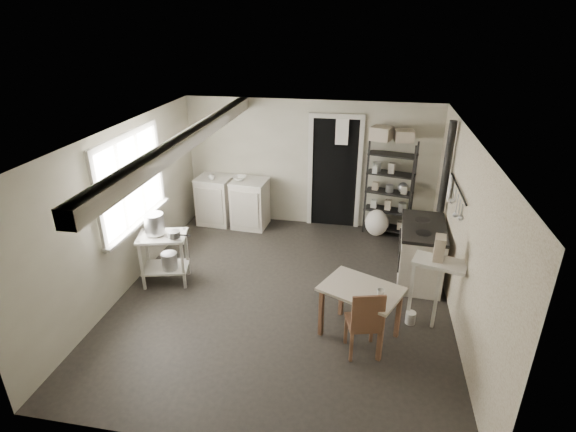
% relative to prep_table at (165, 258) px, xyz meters
% --- Properties ---
extents(floor, '(5.00, 5.00, 0.00)m').
position_rel_prep_table_xyz_m(floor, '(1.77, -0.06, -0.40)').
color(floor, black).
rests_on(floor, ground).
extents(ceiling, '(5.00, 5.00, 0.00)m').
position_rel_prep_table_xyz_m(ceiling, '(1.77, -0.06, 1.90)').
color(ceiling, white).
rests_on(ceiling, wall_back).
extents(wall_back, '(4.50, 0.02, 2.30)m').
position_rel_prep_table_xyz_m(wall_back, '(1.77, 2.44, 0.75)').
color(wall_back, '#B6B19B').
rests_on(wall_back, ground).
extents(wall_front, '(4.50, 0.02, 2.30)m').
position_rel_prep_table_xyz_m(wall_front, '(1.77, -2.56, 0.75)').
color(wall_front, '#B6B19B').
rests_on(wall_front, ground).
extents(wall_left, '(0.02, 5.00, 2.30)m').
position_rel_prep_table_xyz_m(wall_left, '(-0.48, -0.06, 0.75)').
color(wall_left, '#B6B19B').
rests_on(wall_left, ground).
extents(wall_right, '(0.02, 5.00, 2.30)m').
position_rel_prep_table_xyz_m(wall_right, '(4.02, -0.06, 0.75)').
color(wall_right, '#B6B19B').
rests_on(wall_right, ground).
extents(window, '(0.12, 1.76, 1.28)m').
position_rel_prep_table_xyz_m(window, '(-0.45, 0.14, 1.10)').
color(window, beige).
rests_on(window, wall_left).
extents(doorway, '(0.96, 0.10, 2.08)m').
position_rel_prep_table_xyz_m(doorway, '(2.22, 2.41, 0.60)').
color(doorway, beige).
rests_on(doorway, ground).
extents(ceiling_beam, '(0.18, 5.00, 0.18)m').
position_rel_prep_table_xyz_m(ceiling_beam, '(0.57, -0.06, 1.80)').
color(ceiling_beam, beige).
rests_on(ceiling_beam, ceiling).
extents(wallpaper_panel, '(0.01, 5.00, 2.30)m').
position_rel_prep_table_xyz_m(wallpaper_panel, '(4.01, -0.06, 0.75)').
color(wallpaper_panel, beige).
rests_on(wallpaper_panel, wall_right).
extents(utensil_rail, '(0.06, 1.20, 0.44)m').
position_rel_prep_table_xyz_m(utensil_rail, '(3.96, 0.54, 1.15)').
color(utensil_rail, '#B5B5B7').
rests_on(utensil_rail, wall_right).
extents(prep_table, '(0.77, 0.63, 0.77)m').
position_rel_prep_table_xyz_m(prep_table, '(0.00, 0.00, 0.00)').
color(prep_table, beige).
rests_on(prep_table, ground).
extents(stockpot, '(0.29, 0.29, 0.30)m').
position_rel_prep_table_xyz_m(stockpot, '(-0.09, -0.01, 0.54)').
color(stockpot, '#B5B5B7').
rests_on(stockpot, prep_table).
extents(saucepan, '(0.19, 0.19, 0.09)m').
position_rel_prep_table_xyz_m(saucepan, '(0.24, -0.10, 0.45)').
color(saucepan, '#B5B5B7').
rests_on(saucepan, prep_table).
extents(bucket, '(0.29, 0.29, 0.25)m').
position_rel_prep_table_xyz_m(bucket, '(0.10, -0.05, -0.02)').
color(bucket, '#B5B5B7').
rests_on(bucket, prep_table).
extents(base_cabinets, '(1.40, 0.67, 0.89)m').
position_rel_prep_table_xyz_m(base_cabinets, '(0.39, 2.12, 0.06)').
color(base_cabinets, beige).
rests_on(base_cabinets, ground).
extents(mixing_bowl, '(0.37, 0.37, 0.08)m').
position_rel_prep_table_xyz_m(mixing_bowl, '(0.54, 2.11, 0.56)').
color(mixing_bowl, silver).
rests_on(mixing_bowl, base_cabinets).
extents(counter_cup, '(0.12, 0.12, 0.09)m').
position_rel_prep_table_xyz_m(counter_cup, '(0.05, 2.02, 0.57)').
color(counter_cup, silver).
rests_on(counter_cup, base_cabinets).
extents(shelf_rack, '(0.85, 0.49, 1.69)m').
position_rel_prep_table_xyz_m(shelf_rack, '(3.21, 2.25, 0.55)').
color(shelf_rack, black).
rests_on(shelf_rack, ground).
extents(shelf_jar, '(0.10, 0.10, 0.19)m').
position_rel_prep_table_xyz_m(shelf_jar, '(2.93, 2.20, 0.97)').
color(shelf_jar, silver).
rests_on(shelf_jar, shelf_rack).
extents(storage_box_a, '(0.41, 0.38, 0.22)m').
position_rel_prep_table_xyz_m(storage_box_a, '(2.99, 2.28, 1.61)').
color(storage_box_a, beige).
rests_on(storage_box_a, shelf_rack).
extents(storage_box_b, '(0.32, 0.31, 0.19)m').
position_rel_prep_table_xyz_m(storage_box_b, '(3.36, 2.26, 1.59)').
color(storage_box_b, beige).
rests_on(storage_box_b, shelf_rack).
extents(stove, '(0.67, 1.14, 0.87)m').
position_rel_prep_table_xyz_m(stove, '(3.66, 0.75, 0.04)').
color(stove, beige).
rests_on(stove, ground).
extents(stovepipe, '(0.13, 0.13, 1.41)m').
position_rel_prep_table_xyz_m(stovepipe, '(3.93, 1.26, 1.19)').
color(stovepipe, black).
rests_on(stovepipe, stove).
extents(side_ledge, '(0.69, 0.49, 0.95)m').
position_rel_prep_table_xyz_m(side_ledge, '(3.72, -0.39, 0.03)').
color(side_ledge, beige).
rests_on(side_ledge, ground).
extents(oats_box, '(0.14, 0.21, 0.30)m').
position_rel_prep_table_xyz_m(oats_box, '(3.70, -0.34, 0.61)').
color(oats_box, beige).
rests_on(oats_box, side_ledge).
extents(work_table, '(1.09, 0.95, 0.69)m').
position_rel_prep_table_xyz_m(work_table, '(2.83, -0.73, -0.02)').
color(work_table, beige).
rests_on(work_table, ground).
extents(table_cup, '(0.10, 0.10, 0.09)m').
position_rel_prep_table_xyz_m(table_cup, '(3.04, -0.86, 0.40)').
color(table_cup, silver).
rests_on(table_cup, work_table).
extents(chair, '(0.45, 0.46, 0.89)m').
position_rel_prep_table_xyz_m(chair, '(2.87, -1.01, 0.08)').
color(chair, brown).
rests_on(chair, ground).
extents(flour_sack, '(0.48, 0.43, 0.49)m').
position_rel_prep_table_xyz_m(flour_sack, '(3.03, 2.11, -0.16)').
color(flour_sack, white).
rests_on(flour_sack, ground).
extents(floor_crock, '(0.13, 0.13, 0.16)m').
position_rel_prep_table_xyz_m(floor_crock, '(3.48, -0.37, -0.33)').
color(floor_crock, silver).
rests_on(floor_crock, ground).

